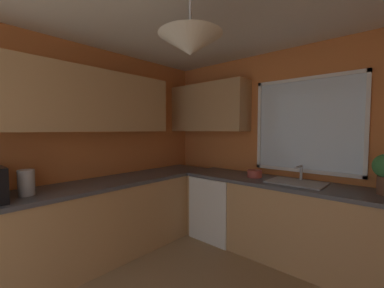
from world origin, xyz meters
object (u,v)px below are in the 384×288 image
dishwasher (220,206)px  kettle (26,183)px  bowl (255,174)px  sink_assembly (296,182)px

dishwasher → kettle: bearing=-107.0°
dishwasher → bowl: (0.50, 0.03, 0.51)m
dishwasher → bowl: bowl is taller
kettle → bowl: bearing=61.8°
sink_assembly → bowl: size_ratio=3.26×
sink_assembly → bowl: 0.50m
bowl → kettle: bearing=-118.2°
kettle → bowl: size_ratio=1.30×
dishwasher → bowl: size_ratio=4.69×
kettle → bowl: kettle is taller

